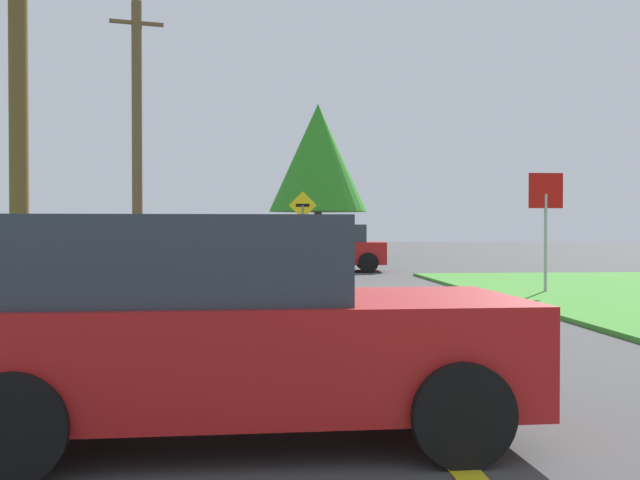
# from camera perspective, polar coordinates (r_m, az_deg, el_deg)

# --- Properties ---
(ground_plane) EXTENTS (120.00, 120.00, 0.00)m
(ground_plane) POSITION_cam_1_polar(r_m,az_deg,el_deg) (18.08, -0.80, -3.91)
(ground_plane) COLOR #404040
(lane_stripe_center) EXTENTS (0.20, 14.00, 0.01)m
(lane_stripe_center) POSITION_cam_1_polar(r_m,az_deg,el_deg) (10.17, 2.56, -7.70)
(lane_stripe_center) COLOR yellow
(lane_stripe_center) RESTS_ON ground
(stop_sign) EXTENTS (0.80, 0.07, 2.76)m
(stop_sign) POSITION_cam_1_polar(r_m,az_deg,el_deg) (18.28, 16.28, 2.26)
(stop_sign) COLOR #9EA0A8
(stop_sign) RESTS_ON ground
(car_approaching_junction) EXTENTS (4.10, 2.31, 1.62)m
(car_approaching_junction) POSITION_cam_1_polar(r_m,az_deg,el_deg) (26.77, 0.67, -0.60)
(car_approaching_junction) COLOR red
(car_approaching_junction) RESTS_ON ground
(parked_car_near_building) EXTENTS (3.99, 2.26, 1.62)m
(parked_car_near_building) POSITION_cam_1_polar(r_m,az_deg,el_deg) (22.29, -17.61, -0.96)
(parked_car_near_building) COLOR white
(parked_car_near_building) RESTS_ON ground
(car_behind_on_main_road) EXTENTS (4.12, 2.06, 1.62)m
(car_behind_on_main_road) POSITION_cam_1_polar(r_m,az_deg,el_deg) (5.71, -6.87, -6.45)
(car_behind_on_main_road) COLOR red
(car_behind_on_main_road) RESTS_ON ground
(utility_pole_near) EXTENTS (1.79, 0.43, 9.20)m
(utility_pole_near) POSITION_cam_1_polar(r_m,az_deg,el_deg) (13.42, -21.35, 14.63)
(utility_pole_near) COLOR brown
(utility_pole_near) RESTS_ON ground
(utility_pole_mid) EXTENTS (1.77, 0.56, 9.20)m
(utility_pole_mid) POSITION_cam_1_polar(r_m,az_deg,el_deg) (27.27, -13.32, 7.58)
(utility_pole_mid) COLOR brown
(utility_pole_mid) RESTS_ON ground
(direction_sign) EXTENTS (0.90, 0.17, 2.70)m
(direction_sign) POSITION_cam_1_polar(r_m,az_deg,el_deg) (25.22, -1.28, 1.29)
(direction_sign) COLOR slate
(direction_sign) RESTS_ON ground
(oak_tree_left) EXTENTS (4.58, 4.58, 7.30)m
(oak_tree_left) POSITION_cam_1_polar(r_m,az_deg,el_deg) (36.38, -0.14, 6.07)
(oak_tree_left) COLOR brown
(oak_tree_left) RESTS_ON ground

